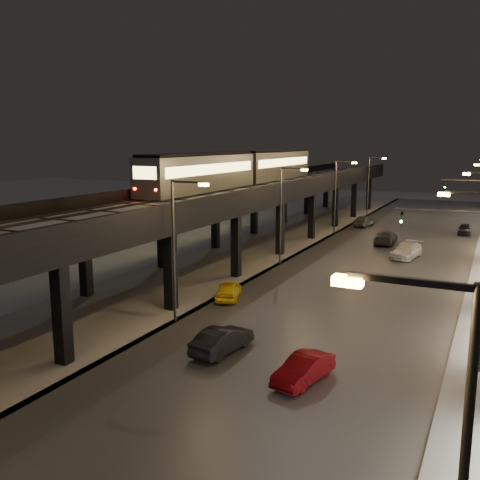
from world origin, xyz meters
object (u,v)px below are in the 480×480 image
at_px(car_far_white, 364,221).
at_px(car_near_white, 222,341).
at_px(car_taxi, 228,291).
at_px(subway_train, 242,168).
at_px(car_onc_red, 465,230).
at_px(car_onc_silver, 304,370).
at_px(car_mid_dark, 386,238).
at_px(car_onc_white, 407,251).

bearing_deg(car_far_white, car_near_white, 100.28).
bearing_deg(car_taxi, car_far_white, -110.24).
bearing_deg(subway_train, car_onc_red, 36.59).
relative_size(car_onc_silver, car_onc_red, 1.01).
distance_m(subway_train, car_mid_dark, 17.67).
relative_size(subway_train, car_onc_silver, 9.40).
height_order(car_taxi, car_onc_silver, car_taxi).
xyz_separation_m(subway_train, car_mid_dark, (14.79, 5.93, -7.65)).
bearing_deg(car_onc_red, car_near_white, -102.49).
xyz_separation_m(car_taxi, car_near_white, (4.21, -8.94, 0.03)).
relative_size(subway_train, car_onc_white, 7.34).
xyz_separation_m(subway_train, car_onc_white, (18.02, -0.37, -7.69)).
bearing_deg(car_taxi, car_onc_white, -133.71).
xyz_separation_m(subway_train, car_near_white, (12.87, -29.34, -7.71)).
relative_size(car_far_white, car_onc_white, 0.88).
height_order(car_onc_silver, car_onc_red, car_onc_red).
relative_size(car_taxi, car_onc_white, 0.79).
distance_m(car_near_white, car_onc_red, 46.85).
xyz_separation_m(car_far_white, car_onc_red, (12.59, -0.85, -0.09)).
xyz_separation_m(car_far_white, car_onc_silver, (8.32, -48.26, -0.11)).
distance_m(subway_train, car_far_white, 21.35).
xyz_separation_m(car_taxi, car_mid_dark, (6.13, 26.33, 0.09)).
height_order(car_near_white, car_onc_red, car_near_white).
xyz_separation_m(car_near_white, car_far_white, (-3.17, 46.74, 0.04)).
xyz_separation_m(car_near_white, car_onc_white, (5.15, 28.96, 0.02)).
bearing_deg(car_mid_dark, car_onc_red, -128.50).
bearing_deg(car_onc_white, car_mid_dark, 127.10).
xyz_separation_m(car_near_white, car_mid_dark, (1.92, 35.26, 0.06)).
bearing_deg(subway_train, car_onc_white, -1.19).
distance_m(car_near_white, car_onc_white, 29.42).
xyz_separation_m(subway_train, car_taxi, (8.66, -20.40, -7.74)).
bearing_deg(car_far_white, car_onc_white, 121.48).
xyz_separation_m(car_onc_silver, car_onc_red, (4.28, 47.41, 0.01)).
distance_m(car_near_white, car_far_white, 46.85).
relative_size(car_taxi, car_mid_dark, 0.75).
distance_m(subway_train, car_onc_red, 28.83).
height_order(car_far_white, car_onc_white, car_far_white).
bearing_deg(car_onc_silver, car_mid_dark, 107.54).
bearing_deg(subway_train, car_taxi, -67.00).
height_order(subway_train, car_onc_silver, subway_train).
height_order(car_far_white, car_onc_red, car_far_white).
height_order(car_onc_silver, car_onc_white, car_onc_white).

